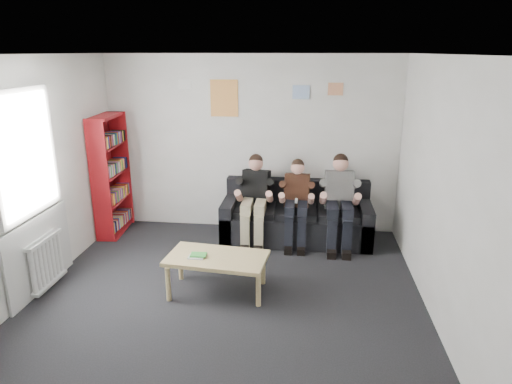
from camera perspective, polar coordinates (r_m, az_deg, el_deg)
room_shell at (r=4.68m, az=-4.50°, el=-0.00°), size 5.00×5.00×5.00m
sofa at (r=6.91m, az=5.06°, el=-3.40°), size 2.19×0.90×0.85m
bookshelf at (r=7.30m, az=-17.61°, el=2.01°), size 0.28×0.83×1.83m
coffee_table at (r=5.37m, az=-4.91°, el=-8.54°), size 1.14×0.63×0.46m
game_cases at (r=5.35m, az=-7.35°, el=-7.91°), size 0.20×0.16×0.03m
person_left at (r=6.65m, az=-0.18°, el=-1.02°), size 0.39×0.83×1.30m
person_middle at (r=6.62m, az=5.08°, el=-1.37°), size 0.36×0.78×1.24m
person_right at (r=6.62m, az=10.37°, el=-1.27°), size 0.41×0.87×1.33m
radiator at (r=5.99m, az=-24.71°, el=-7.90°), size 0.10×0.64×0.60m
window at (r=5.79m, az=-26.17°, el=-1.70°), size 0.05×1.30×2.36m
poster_large at (r=7.03m, az=-3.99°, el=11.62°), size 0.42×0.01×0.55m
poster_blue at (r=6.90m, az=5.65°, el=12.31°), size 0.25×0.01×0.20m
poster_pink at (r=6.90m, az=9.91°, el=12.56°), size 0.22×0.01×0.18m
poster_sign at (r=7.14m, az=-8.89°, el=13.16°), size 0.20×0.01×0.14m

